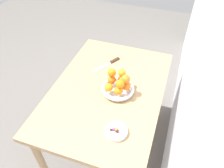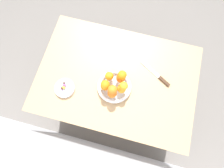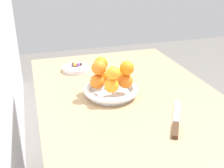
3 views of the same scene
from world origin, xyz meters
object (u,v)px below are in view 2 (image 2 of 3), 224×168
(orange_0, at_px, (109,76))
(orange_8, at_px, (113,90))
(dining_table, at_px, (117,81))
(candy_ball_3, at_px, (64,83))
(candy_ball_0, at_px, (64,87))
(candy_ball_2, at_px, (62,88))
(orange_4, at_px, (121,78))
(candy_ball_5, at_px, (63,87))
(candy_ball_4, at_px, (64,85))
(orange_6, at_px, (105,85))
(orange_3, at_px, (122,89))
(knife, at_px, (157,75))
(candy_dish, at_px, (65,88))
(orange_1, at_px, (105,86))
(fruit_bowl, at_px, (114,87))
(orange_7, at_px, (123,86))
(candy_ball_1, at_px, (64,87))
(candy_ball_6, at_px, (62,89))
(orange_5, at_px, (122,75))
(orange_2, at_px, (112,93))

(orange_0, height_order, orange_8, orange_8)
(dining_table, bearing_deg, candy_ball_3, 22.63)
(candy_ball_0, distance_m, candy_ball_2, 0.01)
(orange_4, xyz_separation_m, candy_ball_5, (0.36, 0.14, -0.04))
(candy_ball_0, relative_size, candy_ball_2, 1.03)
(dining_table, distance_m, candy_ball_4, 0.38)
(orange_6, distance_m, candy_ball_5, 0.30)
(orange_3, xyz_separation_m, candy_ball_3, (0.38, 0.05, -0.04))
(candy_ball_3, distance_m, knife, 0.64)
(candy_dish, bearing_deg, orange_1, -165.41)
(candy_ball_4, height_order, knife, candy_ball_4)
(orange_0, relative_size, candy_ball_4, 3.21)
(fruit_bowl, bearing_deg, candy_ball_0, 16.12)
(knife, bearing_deg, orange_7, 38.98)
(orange_1, distance_m, orange_6, 0.06)
(orange_6, relative_size, orange_8, 0.96)
(candy_ball_2, xyz_separation_m, candy_ball_4, (-0.01, -0.02, -0.00))
(dining_table, distance_m, orange_3, 0.19)
(candy_ball_1, bearing_deg, knife, -156.72)
(candy_dish, height_order, knife, candy_dish)
(orange_3, xyz_separation_m, candy_ball_6, (0.38, 0.09, -0.04))
(candy_ball_0, xyz_separation_m, candy_ball_5, (0.01, -0.00, -0.00))
(candy_ball_1, relative_size, candy_ball_5, 1.47)
(orange_0, relative_size, orange_1, 0.99)
(orange_1, distance_m, candy_ball_0, 0.28)
(candy_ball_3, bearing_deg, orange_6, -173.14)
(orange_0, relative_size, knife, 0.25)
(dining_table, height_order, orange_4, orange_4)
(orange_3, bearing_deg, orange_0, -32.06)
(orange_8, height_order, candy_ball_6, orange_8)
(orange_5, bearing_deg, orange_2, 73.94)
(fruit_bowl, height_order, orange_8, orange_8)
(orange_2, bearing_deg, candy_dish, 5.91)
(orange_0, distance_m, knife, 0.34)
(orange_3, height_order, knife, orange_3)
(orange_7, distance_m, candy_ball_1, 0.40)
(fruit_bowl, xyz_separation_m, orange_3, (-0.06, 0.01, 0.05))
(orange_5, bearing_deg, orange_8, 74.52)
(orange_5, bearing_deg, candy_ball_1, 22.73)
(candy_dish, distance_m, candy_ball_2, 0.02)
(orange_4, distance_m, candy_ball_0, 0.38)
(orange_3, bearing_deg, candy_ball_1, 12.23)
(orange_8, distance_m, candy_ball_3, 0.35)
(candy_ball_2, height_order, candy_ball_3, candy_ball_2)
(candy_ball_5, distance_m, candy_ball_6, 0.01)
(candy_ball_6, height_order, knife, candy_ball_6)
(orange_2, relative_size, candy_ball_4, 3.37)
(orange_0, xyz_separation_m, candy_ball_5, (0.28, 0.14, -0.04))
(orange_5, xyz_separation_m, candy_ball_4, (0.36, 0.13, -0.10))
(orange_7, height_order, candy_ball_3, orange_7)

